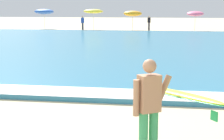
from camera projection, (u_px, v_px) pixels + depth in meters
sea at (145, 46)px, 23.29m from camera, size 120.00×28.00×0.14m
surf_foam at (112, 93)px, 10.24m from camera, size 120.00×1.21×0.01m
surfer_with_board at (162, 101)px, 5.92m from camera, size 1.63×2.27×1.73m
beach_umbrella_0 at (44, 12)px, 42.40m from camera, size 2.23×2.25×2.29m
beach_umbrella_1 at (93, 11)px, 39.98m from camera, size 2.14×2.15×2.30m
beach_umbrella_2 at (133, 14)px, 39.22m from camera, size 1.97×2.00×2.15m
beach_umbrella_3 at (195, 14)px, 37.96m from camera, size 1.74×1.77×2.13m
beachgoer_near_row_left at (83, 23)px, 38.53m from camera, size 0.32×0.20×1.58m
beachgoer_near_row_mid at (149, 23)px, 39.09m from camera, size 0.32×0.20×1.58m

